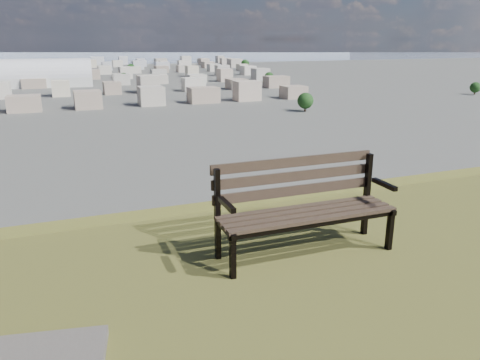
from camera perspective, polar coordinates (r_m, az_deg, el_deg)
name	(u,v)px	position (r m, az deg, el deg)	size (l,w,h in m)	color
park_bench	(303,201)	(5.20, 7.65, -2.61)	(1.98, 0.65, 1.03)	#403325
arena	(48,78)	(308.22, -22.36, 11.44)	(51.88, 24.72, 21.34)	silver
city_blocks	(54,71)	(396.98, -21.77, 12.21)	(395.00, 361.00, 7.00)	beige
city_trees	(8,78)	(322.60, -26.43, 11.11)	(406.52, 387.20, 9.98)	#37291B
bay_water	(51,55)	(902.23, -22.05, 13.89)	(2400.00, 700.00, 0.12)	#919FB8
far_hills	(24,40)	(1406.02, -24.83, 15.25)	(2050.00, 340.00, 60.00)	#828DA1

